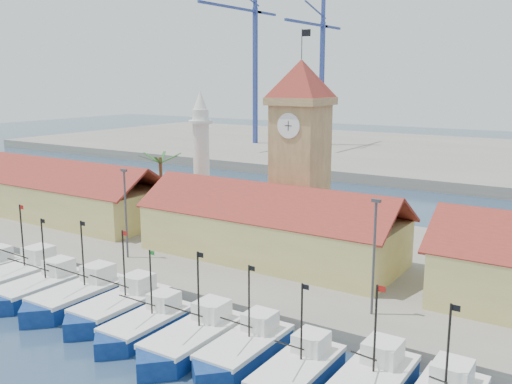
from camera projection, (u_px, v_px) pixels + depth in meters
The scene contains 19 objects.
ground at pixel (127, 347), 41.59m from camera, with size 400.00×400.00×0.00m, color #1B2F48.
quay at pixel (290, 254), 61.20m from camera, with size 140.00×32.00×1.50m, color gray.
terminal at pixel (473, 158), 131.98m from camera, with size 240.00×80.00×2.00m, color gray.
boat_1 at pixel (16, 277), 53.66m from camera, with size 3.92×10.74×8.13m.
boat_2 at pixel (38, 290), 50.70m from camera, with size 3.63×9.94×7.52m.
boat_3 at pixel (76, 298), 48.75m from camera, with size 3.78×10.35×7.83m.
boat_4 at pixel (118, 309), 46.53m from camera, with size 3.67×10.04×7.60m.
boat_5 at pixel (145, 327), 43.30m from camera, with size 3.35×9.18×6.95m.
boat_6 at pixel (191, 341), 40.75m from camera, with size 3.69×10.11×7.65m.
boat_7 at pixel (242, 352), 39.31m from camera, with size 3.44×9.43×7.13m.
boat_8 at pixel (294, 376), 36.12m from camera, with size 3.39×9.29×7.03m.
hall_left at pixel (61, 197), 74.30m from camera, with size 31.20×10.13×7.61m.
hall_center at pixel (270, 233), 57.27m from camera, with size 27.04×10.13×7.61m.
clock_tower at pixel (300, 148), 60.65m from camera, with size 5.80×5.80×22.70m.
minaret at pixel (201, 156), 70.72m from camera, with size 3.00×3.00×16.30m.
palm_tree at pixel (161, 182), 72.41m from camera, with size 5.60×5.03×8.39m.
lamp_posts at pixel (228, 227), 49.93m from camera, with size 80.70×0.25×9.03m.
crane_blue_far at pixel (252, 54), 148.57m from camera, with size 1.00×33.54×42.23m.
crane_blue_near at pixel (320, 63), 145.60m from camera, with size 1.00×29.09×38.28m.
Camera 1 is at (28.82, -27.28, 19.27)m, focal length 40.00 mm.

